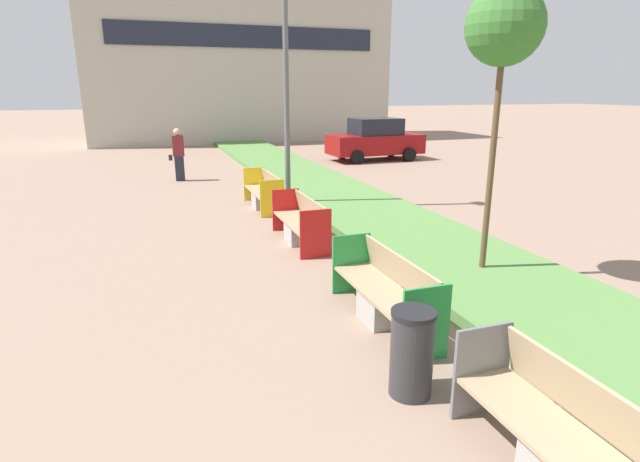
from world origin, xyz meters
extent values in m
cube|color=#568442|center=(3.20, 12.00, 0.09)|extent=(2.80, 120.00, 0.18)
cube|color=#B2AD9E|center=(4.00, 33.33, 5.39)|extent=(17.79, 6.32, 10.78)
cube|color=#1E2333|center=(4.00, 30.12, 5.93)|extent=(14.94, 0.08, 1.20)
cube|color=tan|center=(0.90, 3.14, 0.44)|extent=(0.58, 2.22, 0.05)
cube|color=tan|center=(1.17, 3.14, 0.70)|extent=(0.14, 2.13, 0.48)
cube|color=slate|center=(0.90, 4.27, 0.47)|extent=(0.62, 0.04, 0.94)
cube|color=#9E9B96|center=(0.90, 6.41, 0.21)|extent=(0.52, 0.60, 0.42)
cube|color=tan|center=(0.90, 6.41, 0.44)|extent=(0.58, 2.20, 0.05)
cube|color=tan|center=(1.17, 6.41, 0.70)|extent=(0.14, 2.11, 0.48)
cube|color=#238C3D|center=(0.90, 5.29, 0.47)|extent=(0.62, 0.04, 0.94)
cube|color=#238C3D|center=(0.90, 7.53, 0.47)|extent=(0.62, 0.04, 0.94)
cube|color=#9E9B96|center=(0.90, 10.31, 0.21)|extent=(0.52, 0.60, 0.42)
cube|color=tan|center=(0.90, 10.31, 0.44)|extent=(0.58, 2.07, 0.05)
cube|color=tan|center=(1.17, 10.31, 0.70)|extent=(0.14, 1.99, 0.48)
cube|color=red|center=(0.90, 9.26, 0.47)|extent=(0.62, 0.04, 0.94)
cube|color=red|center=(0.90, 11.37, 0.47)|extent=(0.62, 0.04, 0.94)
cube|color=#9E9B96|center=(0.90, 13.69, 0.21)|extent=(0.52, 0.60, 0.42)
cube|color=tan|center=(0.90, 13.69, 0.44)|extent=(0.58, 2.09, 0.05)
cube|color=tan|center=(1.17, 13.69, 0.70)|extent=(0.14, 2.01, 0.48)
cube|color=yellow|center=(0.90, 12.62, 0.47)|extent=(0.62, 0.04, 0.94)
cube|color=yellow|center=(0.90, 14.75, 0.47)|extent=(0.62, 0.04, 0.94)
cylinder|color=#2D2D30|center=(0.43, 4.78, 0.45)|extent=(0.45, 0.45, 0.90)
cylinder|color=black|center=(0.43, 4.78, 0.92)|extent=(0.47, 0.47, 0.05)
cylinder|color=#56595B|center=(1.55, 13.48, 3.62)|extent=(0.14, 0.14, 7.24)
cylinder|color=brown|center=(3.26, 7.39, 1.84)|extent=(0.10, 0.10, 3.68)
sphere|color=#38702D|center=(3.26, 7.39, 4.01)|extent=(1.18, 1.18, 1.18)
cube|color=#232633|center=(-0.90, 18.72, 0.43)|extent=(0.30, 0.22, 0.87)
cube|color=maroon|center=(-0.90, 18.72, 1.22)|extent=(0.38, 0.24, 0.70)
sphere|color=tan|center=(-0.90, 18.72, 1.69)|extent=(0.24, 0.24, 0.24)
cube|color=#232328|center=(-1.18, 18.72, 0.82)|extent=(0.12, 0.20, 0.18)
cube|color=maroon|center=(7.81, 21.29, 0.72)|extent=(4.26, 1.90, 0.84)
cube|color=black|center=(7.81, 21.29, 1.50)|extent=(2.15, 1.62, 0.72)
cylinder|color=black|center=(9.07, 20.39, 0.30)|extent=(0.60, 0.20, 0.60)
cylinder|color=black|center=(9.07, 22.19, 0.30)|extent=(0.60, 0.20, 0.60)
cylinder|color=black|center=(6.55, 20.39, 0.30)|extent=(0.60, 0.20, 0.60)
cylinder|color=black|center=(6.55, 22.19, 0.30)|extent=(0.60, 0.20, 0.60)
camera|label=1|loc=(-1.99, 0.74, 3.09)|focal=28.00mm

